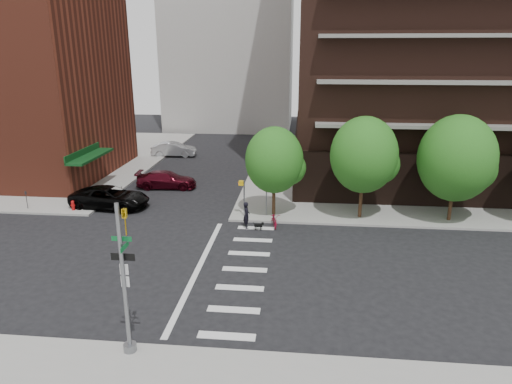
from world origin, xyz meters
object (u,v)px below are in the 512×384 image
Objects in this scene: dog_walker at (247,215)px; traffic_signal at (126,292)px; fire_hydrant at (73,205)px; parked_car_black at (110,197)px; scooter at (275,219)px; parked_car_maroon at (167,180)px; parked_car_silver at (174,149)px.

traffic_signal is at bearing 153.27° from dog_walker.
traffic_signal reaches higher than fire_hydrant.
traffic_signal is 3.35× the size of dog_walker.
parked_car_black reaches higher than scooter.
parked_car_black is at bearing 27.55° from fire_hydrant.
fire_hydrant is 0.40× the size of scooter.
parked_car_black is 1.15× the size of parked_car_maroon.
parked_car_silver is 2.66× the size of scooter.
parked_car_maroon is 12.52m from scooter.
dog_walker reaches higher than parked_car_black.
parked_car_silver is (2.30, 18.64, 0.24)m from fire_hydrant.
parked_car_maroon is at bearing 52.97° from fire_hydrant.
parked_car_maroon is at bearing -171.30° from parked_car_silver.
parked_car_black is at bearing 59.33° from dog_walker.
parked_car_black reaches higher than parked_car_maroon.
parked_car_maroon is 11.54m from dog_walker.
traffic_signal reaches higher than parked_car_maroon.
fire_hydrant is at bearing 139.51° from parked_car_maroon.
scooter is at bearing -96.54° from parked_car_black.
scooter is at bearing -5.06° from fire_hydrant.
scooter is (12.39, -19.94, -0.32)m from parked_car_silver.
parked_car_silver is (0.00, 17.44, -0.01)m from parked_car_black.
parked_car_maroon is 2.81× the size of dog_walker.
parked_car_maroon is at bearing -21.58° from parked_car_black.
traffic_signal is 1.24× the size of parked_car_silver.
traffic_signal reaches higher than scooter.
parked_car_silver reaches higher than parked_car_maroon.
dog_walker is (10.57, -20.44, 0.10)m from parked_car_silver.
parked_car_black is 17.44m from parked_car_silver.
parked_car_maroon is (2.70, 5.43, -0.07)m from parked_car_black.
fire_hydrant is at bearing 67.21° from dog_walker.
fire_hydrant is at bearing 168.99° from parked_car_silver.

